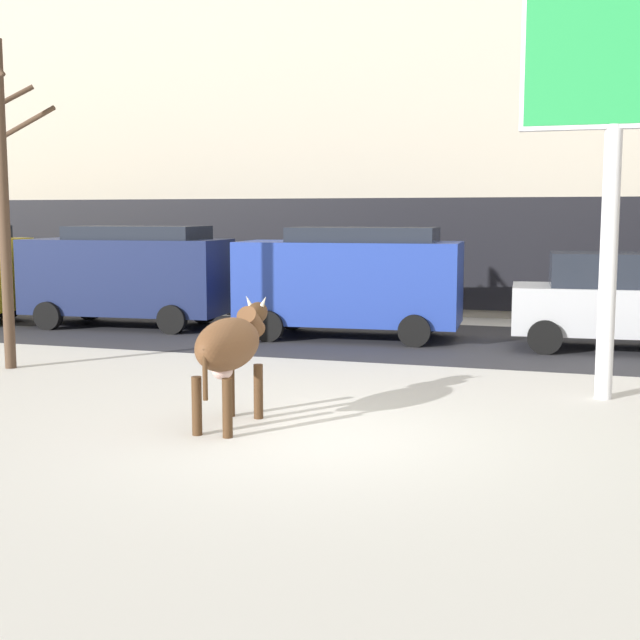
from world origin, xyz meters
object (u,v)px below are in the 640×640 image
at_px(pedestrian_by_cars, 231,281).
at_px(bare_tree_far_back, 4,193).
at_px(car_silver_hatchback, 604,302).
at_px(billboard, 616,86).
at_px(cow_brown, 230,346).
at_px(car_navy_van, 128,273).
at_px(car_blue_van, 351,279).

xyz_separation_m(pedestrian_by_cars, bare_tree_far_back, (-0.51, -8.20, 2.05)).
bearing_deg(bare_tree_far_back, car_silver_hatchback, 27.84).
bearing_deg(bare_tree_far_back, billboard, 2.63).
distance_m(cow_brown, bare_tree_far_back, 6.05).
relative_size(cow_brown, car_silver_hatchback, 0.52).
bearing_deg(car_navy_van, cow_brown, -52.90).
relative_size(car_navy_van, car_silver_hatchback, 1.31).
bearing_deg(billboard, car_blue_van, 136.70).
height_order(cow_brown, bare_tree_far_back, bare_tree_far_back).
relative_size(car_navy_van, car_blue_van, 1.00).
bearing_deg(car_silver_hatchback, car_blue_van, 179.26).
bearing_deg(bare_tree_far_back, car_navy_van, 98.65).
xyz_separation_m(cow_brown, bare_tree_far_back, (-5.14, 2.54, 1.94)).
bearing_deg(car_silver_hatchback, cow_brown, -120.41).
bearing_deg(car_silver_hatchback, pedestrian_by_cars, 161.05).
xyz_separation_m(car_blue_van, bare_tree_far_back, (-4.56, -5.14, 1.69)).
relative_size(cow_brown, car_blue_van, 0.40).
distance_m(car_navy_van, pedestrian_by_cars, 3.18).
distance_m(car_blue_van, car_silver_hatchback, 5.06).
bearing_deg(cow_brown, car_navy_van, 127.10).
height_order(billboard, bare_tree_far_back, bare_tree_far_back).
relative_size(car_navy_van, bare_tree_far_back, 0.83).
relative_size(billboard, pedestrian_by_cars, 3.21).
bearing_deg(billboard, cow_brown, -145.97).
bearing_deg(billboard, pedestrian_by_cars, 139.34).
distance_m(car_blue_van, pedestrian_by_cars, 5.09).
xyz_separation_m(billboard, car_navy_van, (-10.36, 4.90, -3.07)).
bearing_deg(car_blue_van, car_navy_van, 177.91).
relative_size(cow_brown, billboard, 0.34).
height_order(car_navy_van, pedestrian_by_cars, car_navy_van).
bearing_deg(pedestrian_by_cars, car_silver_hatchback, -18.95).
bearing_deg(pedestrian_by_cars, cow_brown, -66.67).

